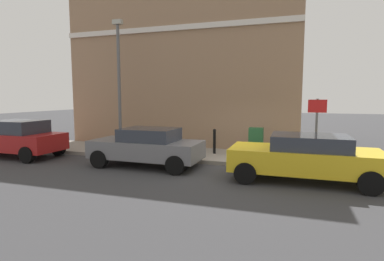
% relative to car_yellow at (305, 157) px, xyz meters
% --- Properties ---
extents(ground, '(80.00, 80.00, 0.00)m').
position_rel_car_yellow_xyz_m(ground, '(0.76, 2.05, -0.75)').
color(ground, '#38383A').
extents(sidewalk, '(2.71, 30.00, 0.15)m').
position_rel_car_yellow_xyz_m(sidewalk, '(2.61, 8.05, -0.67)').
color(sidewalk, gray).
rests_on(sidewalk, ground).
extents(corner_building, '(6.94, 11.47, 8.85)m').
position_rel_car_yellow_xyz_m(corner_building, '(7.38, 5.79, 3.68)').
color(corner_building, '#937256').
rests_on(corner_building, ground).
extents(car_yellow, '(1.93, 4.30, 1.40)m').
position_rel_car_yellow_xyz_m(car_yellow, '(0.00, 0.00, 0.00)').
color(car_yellow, gold).
rests_on(car_yellow, ground).
extents(car_grey, '(1.83, 4.02, 1.39)m').
position_rel_car_yellow_xyz_m(car_grey, '(0.29, 5.34, -0.01)').
color(car_grey, slate).
rests_on(car_grey, ground).
extents(car_red, '(1.86, 3.99, 1.54)m').
position_rel_car_yellow_xyz_m(car_red, '(0.16, 11.33, 0.05)').
color(car_red, maroon).
rests_on(car_red, ground).
extents(utility_cabinet, '(0.46, 0.61, 1.15)m').
position_rel_car_yellow_xyz_m(utility_cabinet, '(2.63, 1.74, -0.07)').
color(utility_cabinet, '#1E4C28').
rests_on(utility_cabinet, sidewalk).
extents(bollard_near_cabinet, '(0.14, 0.14, 1.04)m').
position_rel_car_yellow_xyz_m(bollard_near_cabinet, '(2.73, 3.45, -0.04)').
color(bollard_near_cabinet, black).
rests_on(bollard_near_cabinet, sidewalk).
extents(street_sign, '(0.08, 0.60, 2.30)m').
position_rel_car_yellow_xyz_m(street_sign, '(1.66, -0.39, 0.91)').
color(street_sign, '#59595B').
rests_on(street_sign, sidewalk).
extents(lamppost, '(0.20, 0.44, 5.72)m').
position_rel_car_yellow_xyz_m(lamppost, '(2.55, 7.82, 2.56)').
color(lamppost, '#59595B').
rests_on(lamppost, sidewalk).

